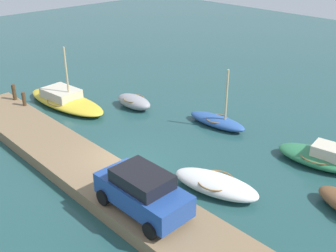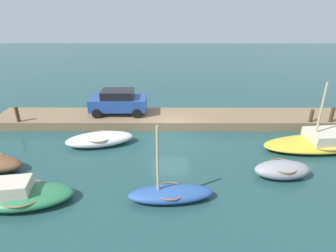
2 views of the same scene
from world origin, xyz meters
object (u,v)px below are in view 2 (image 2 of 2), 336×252
(rowboat_white, at_px, (100,139))
(mooring_post_mid_west, at_px, (311,116))
(dinghy_grey, at_px, (282,170))
(parked_car, at_px, (118,102))
(motorboat_green, at_px, (23,195))
(mooring_post_mid_east, at_px, (17,114))
(mooring_post_west, at_px, (332,115))
(sailboat_yellow, at_px, (322,142))
(rowboat_blue, at_px, (171,193))

(rowboat_white, height_order, mooring_post_mid_west, mooring_post_mid_west)
(dinghy_grey, bearing_deg, rowboat_white, -22.18)
(dinghy_grey, distance_m, mooring_post_mid_west, 6.78)
(parked_car, bearing_deg, motorboat_green, 72.96)
(mooring_post_mid_east, bearing_deg, parked_car, -166.87)
(dinghy_grey, xyz_separation_m, rowboat_white, (9.71, -3.40, -0.04))
(mooring_post_west, bearing_deg, sailboat_yellow, 55.09)
(dinghy_grey, height_order, mooring_post_mid_west, mooring_post_mid_west)
(dinghy_grey, height_order, rowboat_white, dinghy_grey)
(parked_car, bearing_deg, mooring_post_west, 173.24)
(mooring_post_mid_west, relative_size, parked_car, 0.22)
(motorboat_green, bearing_deg, dinghy_grey, -179.03)
(motorboat_green, relative_size, parked_car, 1.08)
(dinghy_grey, bearing_deg, mooring_post_west, -135.89)
(parked_car, bearing_deg, sailboat_yellow, 161.35)
(sailboat_yellow, xyz_separation_m, mooring_post_west, (-1.77, -2.54, 0.71))
(sailboat_yellow, bearing_deg, motorboat_green, 12.25)
(mooring_post_mid_west, xyz_separation_m, mooring_post_mid_east, (19.39, 0.00, 0.09))
(rowboat_blue, distance_m, mooring_post_mid_west, 11.88)
(dinghy_grey, distance_m, rowboat_white, 10.29)
(dinghy_grey, xyz_separation_m, mooring_post_mid_east, (15.54, -5.55, 0.70))
(sailboat_yellow, height_order, mooring_post_mid_east, sailboat_yellow)
(motorboat_green, distance_m, sailboat_yellow, 15.98)
(rowboat_blue, height_order, mooring_post_mid_west, rowboat_blue)
(sailboat_yellow, xyz_separation_m, mooring_post_mid_west, (-0.44, -2.54, 0.64))
(motorboat_green, height_order, dinghy_grey, motorboat_green)
(mooring_post_west, xyz_separation_m, mooring_post_mid_east, (20.72, 0.00, 0.01))
(dinghy_grey, bearing_deg, rowboat_blue, 14.99)
(rowboat_blue, bearing_deg, sailboat_yellow, -156.81)
(rowboat_white, xyz_separation_m, mooring_post_mid_west, (-13.56, -2.15, 0.66))
(sailboat_yellow, xyz_separation_m, mooring_post_mid_east, (18.95, -2.54, 0.72))
(mooring_post_mid_west, xyz_separation_m, parked_car, (12.95, -1.50, 0.46))
(sailboat_yellow, height_order, mooring_post_west, sailboat_yellow)
(dinghy_grey, relative_size, rowboat_white, 0.66)
(rowboat_blue, relative_size, mooring_post_west, 3.79)
(motorboat_green, relative_size, dinghy_grey, 1.53)
(rowboat_blue, bearing_deg, mooring_post_west, -150.62)
(mooring_post_mid_west, bearing_deg, rowboat_blue, 38.12)
(dinghy_grey, relative_size, mooring_post_mid_west, 3.28)
(rowboat_blue, height_order, mooring_post_mid_east, rowboat_blue)
(dinghy_grey, relative_size, mooring_post_west, 2.78)
(parked_car, bearing_deg, rowboat_white, 79.85)
(rowboat_blue, distance_m, mooring_post_west, 12.96)
(motorboat_green, xyz_separation_m, rowboat_white, (-2.05, -5.43, -0.05))
(sailboat_yellow, distance_m, rowboat_blue, 10.10)
(mooring_post_mid_east, bearing_deg, dinghy_grey, 160.33)
(parked_car, bearing_deg, mooring_post_mid_east, 12.36)
(mooring_post_mid_west, distance_m, parked_car, 13.05)
(motorboat_green, xyz_separation_m, rowboat_blue, (-6.28, -0.26, -0.10))
(mooring_post_mid_west, distance_m, mooring_post_mid_east, 19.39)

